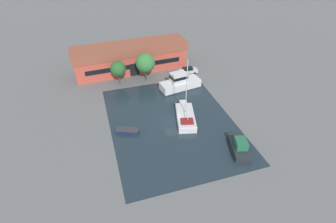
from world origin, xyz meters
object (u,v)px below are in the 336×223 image
at_px(warehouse_building, 131,57).
at_px(small_dinghy, 128,131).
at_px(parked_car, 188,70).
at_px(motor_cruiser, 180,83).
at_px(quay_tree_by_water, 118,69).
at_px(sailboat_moored, 185,116).
at_px(cabin_boat, 240,146).
at_px(quay_tree_near_building, 145,63).

distance_m(warehouse_building, small_dinghy, 25.85).
bearing_deg(parked_car, motor_cruiser, -34.28).
xyz_separation_m(quay_tree_by_water, sailboat_moored, (10.30, -17.83, -3.37)).
bearing_deg(cabin_boat, warehouse_building, 123.79).
bearing_deg(quay_tree_by_water, warehouse_building, 57.89).
xyz_separation_m(quay_tree_by_water, cabin_boat, (16.13, -28.67, -3.22)).
bearing_deg(parked_car, warehouse_building, -114.88).
height_order(warehouse_building, motor_cruiser, warehouse_building).
distance_m(parked_car, motor_cruiser, 7.98).
height_order(warehouse_building, parked_car, warehouse_building).
bearing_deg(warehouse_building, small_dinghy, -105.63).
height_order(quay_tree_near_building, small_dinghy, quay_tree_near_building).
xyz_separation_m(warehouse_building, parked_car, (13.51, -6.52, -2.70)).
xyz_separation_m(warehouse_building, sailboat_moored, (6.08, -24.55, -2.82)).
xyz_separation_m(quay_tree_by_water, parked_car, (17.73, 0.20, -3.24)).
bearing_deg(quay_tree_by_water, motor_cruiser, -25.63).
height_order(sailboat_moored, cabin_boat, sailboat_moored).
distance_m(quay_tree_by_water, parked_car, 18.02).
bearing_deg(warehouse_building, motor_cruiser, -58.60).
height_order(motor_cruiser, cabin_boat, motor_cruiser).
distance_m(sailboat_moored, motor_cruiser, 11.89).
bearing_deg(cabin_boat, quay_tree_near_building, 123.73).
height_order(motor_cruiser, small_dinghy, motor_cruiser).
height_order(warehouse_building, quay_tree_near_building, quay_tree_near_building).
bearing_deg(small_dinghy, quay_tree_near_building, -1.03).
xyz_separation_m(quay_tree_near_building, cabin_boat, (9.58, -28.56, -3.82)).
bearing_deg(motor_cruiser, sailboat_moored, 157.05).
bearing_deg(warehouse_building, parked_car, -28.79).
xyz_separation_m(motor_cruiser, small_dinghy, (-14.53, -12.01, -1.15)).
bearing_deg(warehouse_building, sailboat_moored, -79.09).
bearing_deg(parked_car, small_dinghy, -45.02).
relative_size(quay_tree_by_water, parked_car, 1.25).
bearing_deg(cabin_boat, quay_tree_by_water, 134.55).
distance_m(quay_tree_by_water, motor_cruiser, 14.80).
distance_m(warehouse_building, sailboat_moored, 25.45).
bearing_deg(small_dinghy, warehouse_building, 9.92).
relative_size(warehouse_building, cabin_boat, 4.34).
bearing_deg(small_dinghy, sailboat_moored, -65.08).
distance_m(warehouse_building, cabin_boat, 37.44).
height_order(parked_car, cabin_boat, cabin_boat).
distance_m(small_dinghy, cabin_boat, 20.36).
distance_m(quay_tree_by_water, small_dinghy, 18.74).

